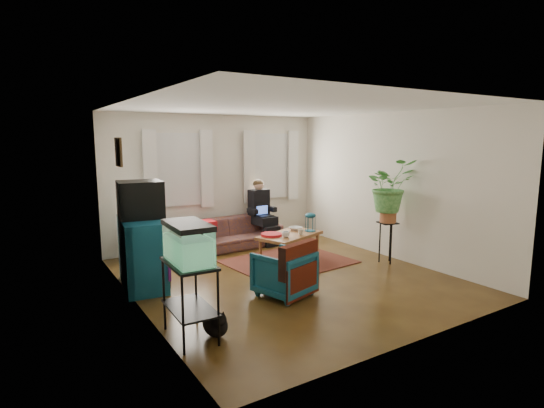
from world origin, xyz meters
TOP-DOWN VIEW (x-y plane):
  - floor at (0.00, 0.00)m, footprint 4.50×5.00m
  - ceiling at (0.00, 0.00)m, footprint 4.50×5.00m
  - wall_back at (0.00, 2.50)m, footprint 4.50×0.01m
  - wall_front at (0.00, -2.50)m, footprint 4.50×0.01m
  - wall_left at (-2.25, 0.00)m, footprint 0.01×5.00m
  - wall_right at (2.25, 0.00)m, footprint 0.01×5.00m
  - window_left at (-0.80, 2.48)m, footprint 1.08×0.04m
  - window_right at (1.25, 2.48)m, footprint 1.08×0.04m
  - curtains_left at (-0.80, 2.40)m, footprint 1.36×0.06m
  - curtains_right at (1.25, 2.40)m, footprint 1.36×0.06m
  - picture_frame at (-2.21, 0.85)m, footprint 0.04×0.32m
  - area_rug at (0.49, 0.65)m, footprint 2.14×1.78m
  - sofa at (0.08, 2.05)m, footprint 2.04×0.90m
  - seated_person at (0.80, 2.09)m, footprint 0.53×0.64m
  - side_table at (-1.65, 2.35)m, footprint 0.54×0.54m
  - table_lamp at (-1.65, 2.35)m, footprint 0.40×0.40m
  - dresser at (-1.99, 0.76)m, footprint 0.69×1.17m
  - crt_tv at (-1.95, 0.87)m, footprint 0.67×0.63m
  - aquarium_stand at (-2.00, -1.14)m, footprint 0.44×0.76m
  - aquarium at (-2.00, -1.14)m, footprint 0.40×0.70m
  - black_cat at (-1.77, -1.26)m, footprint 0.29×0.41m
  - armchair at (-0.45, -0.63)m, footprint 0.83×0.80m
  - serape_throw at (-0.37, -0.88)m, footprint 0.71×0.36m
  - coffee_table at (0.56, 0.70)m, footprint 1.32×0.99m
  - cup_a at (0.35, 0.51)m, footprint 0.17×0.17m
  - cup_b at (0.67, 0.54)m, footprint 0.14×0.14m
  - bowl at (0.83, 0.91)m, footprint 0.29×0.29m
  - snack_tray at (0.21, 0.75)m, footprint 0.46×0.46m
  - birdcage at (0.99, 0.69)m, footprint 0.24×0.24m
  - plant_stand at (1.92, -0.28)m, footprint 0.36×0.36m
  - potted_plant at (1.92, -0.28)m, footprint 0.95×0.86m

SIDE VIEW (x-z plane):
  - floor at x=0.00m, z-range -0.01..0.01m
  - area_rug at x=0.49m, z-range 0.00..0.01m
  - black_cat at x=-1.77m, z-range 0.00..0.33m
  - coffee_table at x=0.56m, z-range 0.00..0.49m
  - side_table at x=-1.65m, z-range 0.00..0.64m
  - armchair at x=-0.45m, z-range 0.00..0.69m
  - plant_stand at x=1.92m, z-range 0.00..0.71m
  - sofa at x=0.08m, z-range 0.00..0.78m
  - aquarium_stand at x=-2.00m, z-range 0.00..0.84m
  - serape_throw at x=-0.37m, z-range 0.21..0.78m
  - dresser at x=-1.99m, z-range 0.00..1.00m
  - snack_tray at x=0.21m, z-range 0.48..0.53m
  - bowl at x=0.83m, z-range 0.48..0.54m
  - cup_b at x=0.67m, z-range 0.48..0.58m
  - cup_a at x=0.35m, z-range 0.48..0.59m
  - seated_person at x=0.80m, z-range 0.00..1.19m
  - birdcage at x=0.99m, z-range 0.48..0.82m
  - table_lamp at x=-1.65m, z-range 0.62..1.20m
  - aquarium at x=-2.00m, z-range 0.84..1.28m
  - potted_plant at x=1.92m, z-range 0.75..1.66m
  - crt_tv at x=-1.95m, z-range 1.00..1.53m
  - wall_back at x=0.00m, z-range 0.00..2.60m
  - wall_front at x=0.00m, z-range 0.00..2.60m
  - wall_left at x=-2.25m, z-range 0.00..2.60m
  - wall_right at x=2.25m, z-range 0.00..2.60m
  - curtains_left at x=-0.80m, z-range 0.80..2.30m
  - curtains_right at x=1.25m, z-range 0.80..2.30m
  - window_left at x=-0.80m, z-range 0.86..2.24m
  - window_right at x=1.25m, z-range 0.86..2.24m
  - picture_frame at x=-2.21m, z-range 1.75..2.15m
  - ceiling at x=0.00m, z-range 2.60..2.60m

